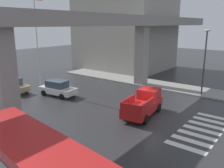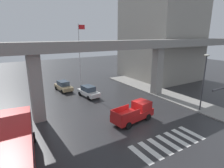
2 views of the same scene
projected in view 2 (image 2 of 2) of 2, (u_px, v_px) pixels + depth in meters
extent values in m
plane|color=#2D2D30|center=(137.00, 123.00, 20.32)|extent=(120.00, 120.00, 0.00)
cube|color=silver|center=(140.00, 155.00, 14.91)|extent=(0.55, 2.80, 0.01)
cube|color=silver|center=(150.00, 150.00, 15.46)|extent=(0.55, 2.80, 0.01)
cube|color=silver|center=(160.00, 146.00, 16.02)|extent=(0.55, 2.80, 0.01)
cube|color=silver|center=(168.00, 143.00, 16.57)|extent=(0.55, 2.80, 0.01)
cube|color=silver|center=(176.00, 139.00, 17.12)|extent=(0.55, 2.80, 0.01)
cube|color=silver|center=(184.00, 136.00, 17.68)|extent=(0.55, 2.80, 0.01)
cube|color=silver|center=(191.00, 133.00, 18.23)|extent=(0.55, 2.80, 0.01)
cube|color=gray|center=(108.00, 45.00, 23.41)|extent=(57.18, 2.48, 1.20)
cube|color=gray|center=(36.00, 89.00, 19.97)|extent=(1.30, 1.30, 7.57)
cube|color=gray|center=(157.00, 72.00, 29.13)|extent=(1.30, 1.30, 7.57)
cube|color=gray|center=(182.00, 100.00, 27.11)|extent=(4.00, 36.00, 0.15)
cube|color=red|center=(133.00, 115.00, 20.45)|extent=(5.32, 2.62, 0.80)
cube|color=red|center=(142.00, 105.00, 21.12)|extent=(1.93, 1.97, 0.90)
cube|color=#3F5160|center=(144.00, 104.00, 21.41)|extent=(0.34, 1.67, 0.77)
cube|color=red|center=(120.00, 109.00, 20.21)|extent=(2.64, 0.48, 0.60)
cube|color=red|center=(131.00, 115.00, 18.91)|extent=(2.64, 0.48, 0.60)
cube|color=red|center=(116.00, 115.00, 18.72)|extent=(0.35, 1.74, 0.60)
cylinder|color=black|center=(136.00, 112.00, 22.20)|extent=(0.79, 0.39, 0.76)
cylinder|color=black|center=(148.00, 117.00, 20.86)|extent=(0.79, 0.39, 0.76)
cylinder|color=black|center=(117.00, 119.00, 20.25)|extent=(0.79, 0.39, 0.76)
cylinder|color=black|center=(128.00, 125.00, 18.91)|extent=(0.79, 0.39, 0.76)
cube|color=red|center=(14.00, 154.00, 12.37)|extent=(3.77, 11.02, 2.70)
cube|color=#2D3D4C|center=(13.00, 148.00, 12.25)|extent=(3.74, 10.49, 0.76)
cube|color=#2D3D4C|center=(17.00, 118.00, 16.99)|extent=(2.24, 0.35, 1.49)
cylinder|color=black|center=(2.00, 144.00, 15.50)|extent=(0.46, 0.99, 0.96)
cylinder|color=black|center=(33.00, 138.00, 16.49)|extent=(0.46, 0.99, 0.96)
cube|color=tan|center=(64.00, 87.00, 31.85)|extent=(2.20, 4.46, 0.64)
cube|color=#384756|center=(63.00, 83.00, 31.75)|extent=(1.72, 2.38, 0.76)
cylinder|color=black|center=(72.00, 90.00, 31.42)|extent=(0.31, 0.66, 0.64)
cylinder|color=black|center=(62.00, 92.00, 30.41)|extent=(0.31, 0.66, 0.64)
cylinder|color=black|center=(65.00, 86.00, 33.46)|extent=(0.31, 0.66, 0.64)
cylinder|color=black|center=(56.00, 88.00, 32.45)|extent=(0.31, 0.66, 0.64)
cube|color=silver|center=(89.00, 93.00, 28.76)|extent=(2.28, 4.48, 0.64)
cube|color=#384756|center=(88.00, 88.00, 28.66)|extent=(1.76, 2.40, 0.76)
cylinder|color=black|center=(98.00, 96.00, 28.36)|extent=(0.32, 0.66, 0.64)
cylinder|color=black|center=(88.00, 98.00, 27.32)|extent=(0.32, 0.66, 0.64)
cylinder|color=black|center=(89.00, 92.00, 30.37)|extent=(0.32, 0.66, 0.64)
cylinder|color=black|center=(80.00, 94.00, 29.34)|extent=(0.32, 0.66, 0.64)
cylinder|color=#38383D|center=(203.00, 85.00, 22.65)|extent=(0.16, 0.16, 7.00)
ellipsoid|color=beige|center=(207.00, 55.00, 21.71)|extent=(0.44, 0.70, 0.24)
cylinder|color=silver|center=(80.00, 59.00, 30.18)|extent=(0.12, 0.12, 11.18)
cube|color=red|center=(81.00, 27.00, 29.13)|extent=(1.10, 0.04, 0.70)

